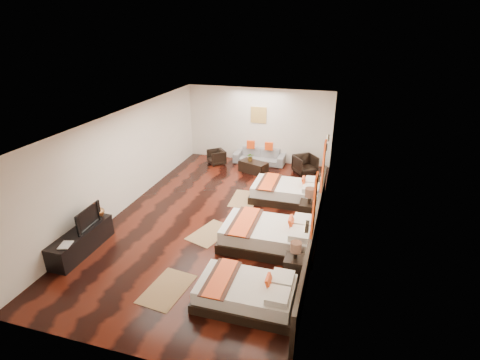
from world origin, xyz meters
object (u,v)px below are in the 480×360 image
(armchair_right, at_px, (305,164))
(nightstand_a, at_px, (295,265))
(sofa, at_px, (260,156))
(armchair_left, at_px, (216,157))
(tv_console, at_px, (82,241))
(book, at_px, (60,245))
(nightstand_b, at_px, (309,210))
(bed_near, at_px, (247,293))
(table_plant, at_px, (250,157))
(bed_mid, at_px, (270,235))
(figurine, at_px, (97,211))
(bed_far, at_px, (288,192))
(coffee_table, at_px, (253,167))
(tv, at_px, (85,217))

(armchair_right, bearing_deg, nightstand_a, -122.14)
(sofa, relative_size, armchair_left, 3.19)
(tv_console, height_order, armchair_right, armchair_right)
(book, bearing_deg, armchair_right, 57.68)
(nightstand_b, bearing_deg, bed_near, -101.98)
(nightstand_a, relative_size, table_plant, 2.86)
(nightstand_b, xyz_separation_m, armchair_left, (-3.86, 3.43, -0.07))
(tv_console, relative_size, armchair_left, 2.97)
(armchair_left, distance_m, table_plant, 1.50)
(table_plant, bearing_deg, bed_mid, -69.62)
(bed_mid, bearing_deg, nightstand_a, -53.53)
(tv_console, distance_m, book, 0.69)
(nightstand_a, distance_m, figurine, 4.97)
(nightstand_b, xyz_separation_m, sofa, (-2.31, 3.96, -0.06))
(nightstand_a, distance_m, armchair_right, 5.94)
(bed_far, xyz_separation_m, tv_console, (-4.20, -4.05, -0.00))
(tv_console, bearing_deg, armchair_right, 55.19)
(figurine, relative_size, coffee_table, 0.36)
(bed_mid, relative_size, nightstand_a, 2.63)
(tv_console, distance_m, figurine, 0.83)
(tv, distance_m, armchair_left, 6.26)
(nightstand_b, bearing_deg, nightstand_a, -90.00)
(nightstand_b, xyz_separation_m, coffee_table, (-2.31, 3.01, -0.14))
(bed_far, height_order, figurine, figurine)
(bed_mid, bearing_deg, armchair_left, 122.43)
(nightstand_a, bearing_deg, armchair_right, 94.98)
(figurine, bearing_deg, bed_mid, 10.40)
(bed_far, distance_m, figurine, 5.40)
(tv, distance_m, table_plant, 6.30)
(tv, relative_size, armchair_right, 1.22)
(bed_far, distance_m, nightstand_a, 3.68)
(bed_near, xyz_separation_m, armchair_left, (-3.11, 6.96, 0.03))
(bed_mid, bearing_deg, book, -153.54)
(figurine, relative_size, table_plant, 1.21)
(tv, xyz_separation_m, book, (-0.05, -0.84, -0.24))
(tv, distance_m, coffee_table, 6.32)
(sofa, bearing_deg, tv, -111.04)
(nightstand_a, relative_size, tv_console, 0.48)
(nightstand_b, relative_size, tv_console, 0.54)
(bed_mid, relative_size, tv_console, 1.26)
(bed_far, distance_m, sofa, 3.24)
(sofa, bearing_deg, nightstand_a, -70.20)
(coffee_table, bearing_deg, armchair_left, 165.03)
(book, distance_m, armchair_left, 7.08)
(bed_near, relative_size, bed_far, 0.90)
(figurine, bearing_deg, tv, -84.07)
(nightstand_a, height_order, coffee_table, nightstand_a)
(armchair_right, relative_size, coffee_table, 0.73)
(bed_mid, distance_m, armchair_right, 4.92)
(nightstand_a, xyz_separation_m, table_plant, (-2.43, 5.55, 0.25))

